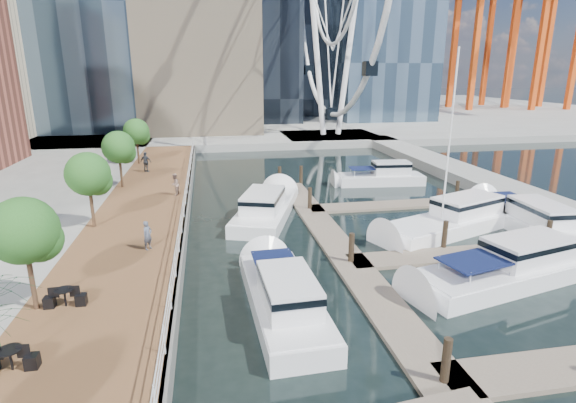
# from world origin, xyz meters

# --- Properties ---
(ground) EXTENTS (520.00, 520.00, 0.00)m
(ground) POSITION_xyz_m (0.00, 0.00, 0.00)
(ground) COLOR black
(ground) RESTS_ON ground
(boardwalk) EXTENTS (6.00, 60.00, 1.00)m
(boardwalk) POSITION_xyz_m (-9.00, 15.00, 0.50)
(boardwalk) COLOR brown
(boardwalk) RESTS_ON ground
(seawall) EXTENTS (0.25, 60.00, 1.00)m
(seawall) POSITION_xyz_m (-6.00, 15.00, 0.50)
(seawall) COLOR #595954
(seawall) RESTS_ON ground
(land_far) EXTENTS (200.00, 114.00, 1.00)m
(land_far) POSITION_xyz_m (0.00, 102.00, 0.50)
(land_far) COLOR gray
(land_far) RESTS_ON ground
(breakwater) EXTENTS (4.00, 60.00, 1.00)m
(breakwater) POSITION_xyz_m (20.00, 20.00, 0.50)
(breakwater) COLOR gray
(breakwater) RESTS_ON ground
(pier) EXTENTS (14.00, 12.00, 1.00)m
(pier) POSITION_xyz_m (14.00, 52.00, 0.50)
(pier) COLOR gray
(pier) RESTS_ON ground
(railing) EXTENTS (0.10, 60.00, 1.05)m
(railing) POSITION_xyz_m (-6.10, 15.00, 1.52)
(railing) COLOR white
(railing) RESTS_ON boardwalk
(floating_docks) EXTENTS (16.00, 34.00, 2.60)m
(floating_docks) POSITION_xyz_m (7.97, 9.98, 0.49)
(floating_docks) COLOR #6D6051
(floating_docks) RESTS_ON ground
(port_cranes) EXTENTS (40.00, 52.00, 38.00)m
(port_cranes) POSITION_xyz_m (67.67, 95.67, 20.00)
(port_cranes) COLOR #D84C14
(port_cranes) RESTS_ON ground
(street_trees) EXTENTS (2.60, 42.60, 4.60)m
(street_trees) POSITION_xyz_m (-11.40, 14.00, 4.29)
(street_trees) COLOR #3F2B1C
(street_trees) RESTS_ON ground
(yacht_foreground) EXTENTS (11.91, 5.71, 2.15)m
(yacht_foreground) POSITION_xyz_m (10.02, 4.61, 0.00)
(yacht_foreground) COLOR white
(yacht_foreground) RESTS_ON ground
(pedestrian_near) EXTENTS (0.65, 0.68, 1.57)m
(pedestrian_near) POSITION_xyz_m (-7.72, 9.68, 1.78)
(pedestrian_near) COLOR #454C5C
(pedestrian_near) RESTS_ON boardwalk
(pedestrian_mid) EXTENTS (0.89, 1.00, 1.69)m
(pedestrian_mid) POSITION_xyz_m (-6.97, 20.65, 1.84)
(pedestrian_mid) COLOR #8B6D60
(pedestrian_mid) RESTS_ON boardwalk
(pedestrian_far) EXTENTS (1.19, 0.90, 1.88)m
(pedestrian_far) POSITION_xyz_m (-10.15, 29.76, 1.94)
(pedestrian_far) COLOR #2D3239
(pedestrian_far) RESTS_ON boardwalk
(moored_yachts) EXTENTS (21.78, 38.13, 11.50)m
(moored_yachts) POSITION_xyz_m (9.43, 11.37, 0.00)
(moored_yachts) COLOR white
(moored_yachts) RESTS_ON ground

